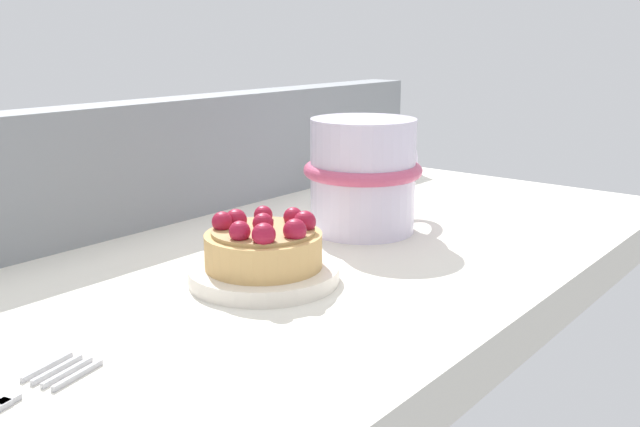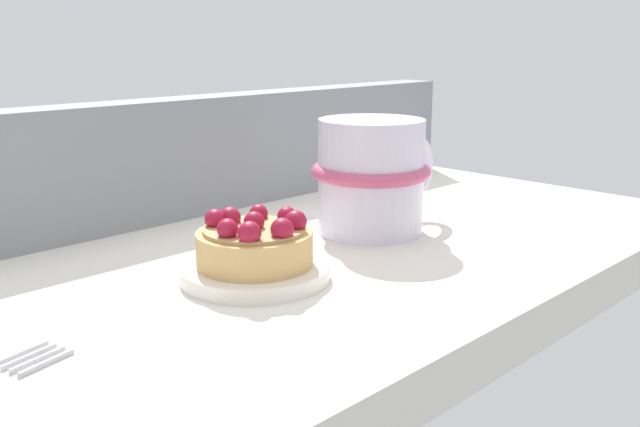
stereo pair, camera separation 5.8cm
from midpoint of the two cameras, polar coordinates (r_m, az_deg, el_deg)
ground_plane at (r=56.08cm, az=-7.82°, el=-6.14°), size 89.69×39.82×3.69cm
window_rail_back at (r=67.68cm, az=-18.41°, el=3.49°), size 87.90×4.52×11.56cm
dessert_plate at (r=52.19cm, az=-7.70°, el=-4.92°), size 11.04×11.04×1.16cm
raspberry_tart at (r=51.47cm, az=-7.75°, el=-2.56°), size 8.53×8.53×4.10cm
coffee_mug at (r=63.94cm, az=1.22°, el=3.11°), size 14.52×10.75×10.31cm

